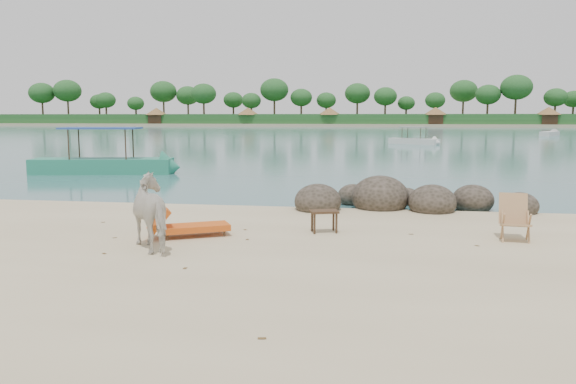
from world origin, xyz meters
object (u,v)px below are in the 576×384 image
object	(u,v)px
boulders	(399,201)
deck_chair	(516,219)
cow	(156,213)
lounge_chair	(194,225)
boat_near	(101,135)
side_table	(324,223)

from	to	relation	value
boulders	deck_chair	size ratio (longest dim) A/B	6.81
boulders	deck_chair	bearing A→B (deg)	-60.69
cow	deck_chair	xyz separation A→B (m)	(7.06, 1.75, -0.24)
lounge_chair	boat_near	xyz separation A→B (m)	(-8.67, 12.83, 1.44)
boulders	side_table	distance (m)	4.09
cow	boat_near	bearing A→B (deg)	-101.36
cow	deck_chair	size ratio (longest dim) A/B	1.78
side_table	deck_chair	size ratio (longest dim) A/B	0.63
cow	lounge_chair	world-z (taller)	cow
side_table	lounge_chair	distance (m)	2.84
boulders	lounge_chair	distance (m)	6.37
lounge_chair	deck_chair	xyz separation A→B (m)	(6.69, 0.59, 0.20)
boat_near	boulders	bearing A→B (deg)	-42.88
boulders	side_table	size ratio (longest dim) A/B	10.78
cow	side_table	size ratio (longest dim) A/B	2.82
lounge_chair	deck_chair	distance (m)	6.72
cow	deck_chair	world-z (taller)	cow
cow	boat_near	xyz separation A→B (m)	(-8.30, 13.99, 1.00)
side_table	lounge_chair	bearing A→B (deg)	179.85
deck_chair	boat_near	bearing A→B (deg)	147.76
side_table	lounge_chair	world-z (taller)	lounge_chair
cow	boat_near	distance (m)	16.30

